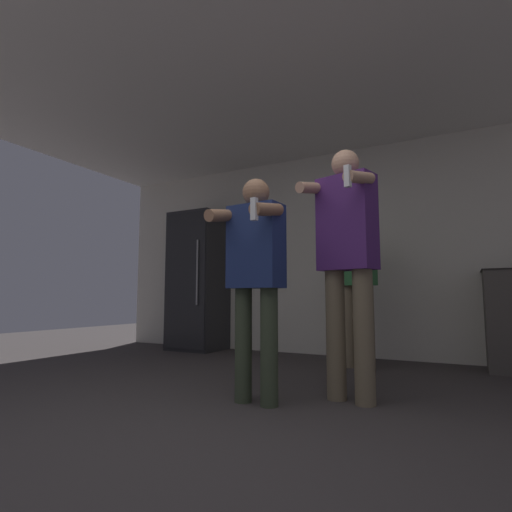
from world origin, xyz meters
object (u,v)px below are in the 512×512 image
Objects in this scene: person_man_side at (347,254)px; person_woman_foreground at (255,267)px; person_spectator_back at (356,272)px; refrigerator at (198,281)px.

person_woman_foreground is at bearing -147.59° from person_man_side.
refrigerator is at bearing 169.12° from person_spectator_back.
person_spectator_back is (2.30, -0.44, 0.03)m from refrigerator.
person_woman_foreground is (2.03, -2.12, -0.03)m from refrigerator.
refrigerator is 2.94m from person_woman_foreground.
person_woman_foreground is at bearing -46.34° from refrigerator.
person_spectator_back is at bearing 101.35° from person_man_side.
refrigerator is 2.35m from person_spectator_back.
person_woman_foreground is at bearing -99.36° from person_spectator_back.
refrigerator reaches higher than person_man_side.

